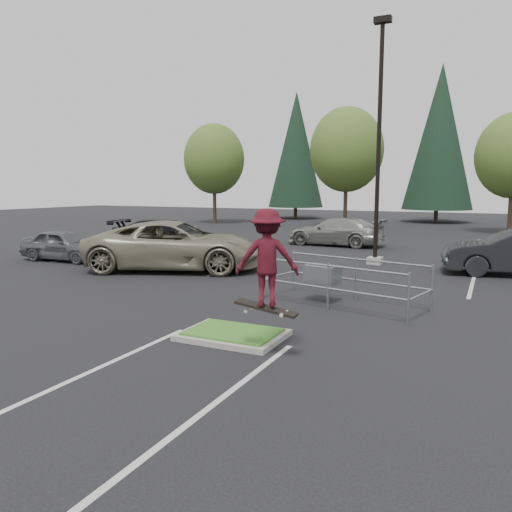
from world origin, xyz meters
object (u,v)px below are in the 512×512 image
at_px(conif_b, 440,137).
at_px(car_far_silver, 336,232).
at_px(cart_corral, 327,275).
at_px(conif_a, 296,150).
at_px(skateboarder, 266,258).
at_px(car_l_grey, 64,245).
at_px(light_pole, 378,157).
at_px(car_l_tan, 172,246).
at_px(car_l_black, 167,236).
at_px(decid_b, 347,152).
at_px(decid_a, 214,161).

xyz_separation_m(conif_b, car_far_silver, (-3.05, -22.50, -7.06)).
xyz_separation_m(cart_corral, car_far_silver, (-3.89, 13.88, -0.01)).
xyz_separation_m(conif_a, skateboarder, (15.20, -40.87, -5.13)).
xyz_separation_m(skateboarder, car_l_grey, (-13.59, 7.87, -1.26)).
distance_m(skateboarder, car_far_silver, 19.38).
bearing_deg(light_pole, car_far_silver, 120.60).
relative_size(car_l_tan, car_l_grey, 1.71).
distance_m(conif_a, car_l_grey, 33.65).
bearing_deg(conif_a, car_l_black, -82.01).
bearing_deg(decid_b, car_l_tan, -91.19).
relative_size(decid_b, car_l_black, 1.67).
xyz_separation_m(decid_a, car_l_black, (8.01, -18.53, -4.75)).
bearing_deg(car_far_silver, conif_a, -150.06).
distance_m(skateboarder, car_l_tan, 11.05).
bearing_deg(car_l_grey, car_far_silver, -43.67).
height_order(conif_a, car_l_tan, conif_a).
bearing_deg(decid_a, car_l_tan, -63.45).
relative_size(conif_a, car_l_black, 2.25).
relative_size(conif_b, cart_corral, 3.04).
height_order(conif_a, car_l_black, conif_a).
height_order(decid_a, car_l_black, decid_a).
bearing_deg(decid_a, car_l_grey, -76.29).
distance_m(decid_b, conif_b, 11.78).
bearing_deg(light_pole, skateboarder, -86.89).
height_order(decid_b, conif_b, conif_b).
height_order(decid_a, car_l_tan, decid_a).
height_order(decid_b, car_l_tan, decid_b).
distance_m(conif_b, skateboarder, 41.80).
bearing_deg(car_l_black, car_l_tan, -156.25).
distance_m(decid_b, car_l_black, 20.13).
relative_size(light_pole, skateboarder, 4.97).
relative_size(decid_a, cart_corral, 1.87).
height_order(conif_a, skateboarder, conif_a).
bearing_deg(decid_b, conif_b, 58.91).
height_order(light_pole, car_l_black, light_pole).
distance_m(decid_a, skateboarder, 36.57).
distance_m(cart_corral, car_l_tan, 7.88).
bearing_deg(car_far_silver, car_l_tan, -13.95).
xyz_separation_m(decid_a, decid_b, (12.00, 0.50, 0.46)).
xyz_separation_m(conif_a, car_l_tan, (7.50, -33.00, -6.12)).
bearing_deg(car_l_grey, car_l_black, -31.29).
distance_m(conif_b, car_l_black, 31.47).
relative_size(decid_b, conif_b, 0.66).
bearing_deg(decid_b, car_l_grey, -105.17).
height_order(skateboarder, car_l_tan, skateboarder).
xyz_separation_m(conif_a, car_l_black, (4.00, -28.50, -6.26)).
bearing_deg(decid_a, car_far_silver, -38.81).
distance_m(car_l_grey, car_far_silver, 14.43).
distance_m(cart_corral, car_l_black, 13.11).
bearing_deg(light_pole, car_l_tan, -144.46).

